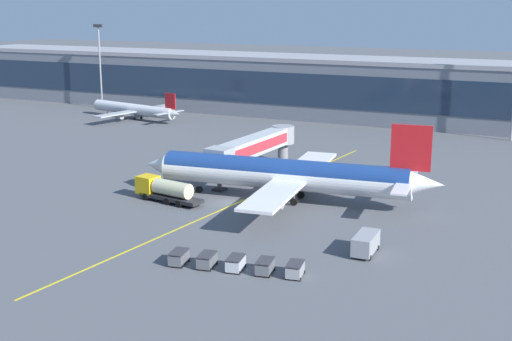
% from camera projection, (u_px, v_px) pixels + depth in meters
% --- Properties ---
extents(ground_plane, '(700.00, 700.00, 0.00)m').
position_uv_depth(ground_plane, '(228.00, 203.00, 96.49)').
color(ground_plane, '#515459').
extents(apron_lead_in_line, '(8.68, 79.59, 0.01)m').
position_uv_depth(apron_lead_in_line, '(243.00, 200.00, 97.65)').
color(apron_lead_in_line, yellow).
rests_on(apron_lead_in_line, ground_plane).
extents(terminal_building, '(212.13, 18.03, 14.74)m').
position_uv_depth(terminal_building, '(317.00, 87.00, 168.91)').
color(terminal_building, slate).
rests_on(terminal_building, ground_plane).
extents(main_airliner, '(43.77, 34.71, 11.92)m').
position_uv_depth(main_airliner, '(285.00, 174.00, 96.48)').
color(main_airliner, white).
rests_on(main_airliner, ground_plane).
extents(jet_bridge, '(5.02, 24.77, 6.58)m').
position_uv_depth(jet_bridge, '(256.00, 145.00, 111.17)').
color(jet_bridge, '#B2B7BC').
rests_on(jet_bridge, ground_plane).
extents(fuel_tanker, '(11.06, 4.18, 3.25)m').
position_uv_depth(fuel_tanker, '(165.00, 189.00, 96.68)').
color(fuel_tanker, '#232326').
rests_on(fuel_tanker, ground_plane).
extents(crew_van, '(2.29, 5.07, 2.30)m').
position_uv_depth(crew_van, '(366.00, 242.00, 76.49)').
color(crew_van, gray).
rests_on(crew_van, ground_plane).
extents(baggage_cart_0, '(2.02, 2.88, 1.48)m').
position_uv_depth(baggage_cart_0, '(179.00, 257.00, 73.48)').
color(baggage_cart_0, '#595B60').
rests_on(baggage_cart_0, ground_plane).
extents(baggage_cart_1, '(2.02, 2.88, 1.48)m').
position_uv_depth(baggage_cart_1, '(207.00, 260.00, 72.64)').
color(baggage_cart_1, '#595B60').
rests_on(baggage_cart_1, ground_plane).
extents(baggage_cart_2, '(2.02, 2.88, 1.48)m').
position_uv_depth(baggage_cart_2, '(236.00, 263.00, 71.79)').
color(baggage_cart_2, '#B2B7BC').
rests_on(baggage_cart_2, ground_plane).
extents(baggage_cart_3, '(2.02, 2.88, 1.48)m').
position_uv_depth(baggage_cart_3, '(265.00, 266.00, 70.95)').
color(baggage_cart_3, '#595B60').
rests_on(baggage_cart_3, ground_plane).
extents(baggage_cart_4, '(2.02, 2.88, 1.48)m').
position_uv_depth(baggage_cart_4, '(295.00, 269.00, 70.10)').
color(baggage_cart_4, gray).
rests_on(baggage_cart_4, ground_plane).
extents(commuter_jet_far, '(30.56, 24.59, 7.28)m').
position_uv_depth(commuter_jet_far, '(134.00, 109.00, 165.86)').
color(commuter_jet_far, '#B2B7BC').
rests_on(commuter_jet_far, ground_plane).
extents(apron_light_mast_0, '(2.80, 0.50, 22.13)m').
position_uv_depth(apron_light_mast_0, '(100.00, 59.00, 181.04)').
color(apron_light_mast_0, gray).
rests_on(apron_light_mast_0, ground_plane).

